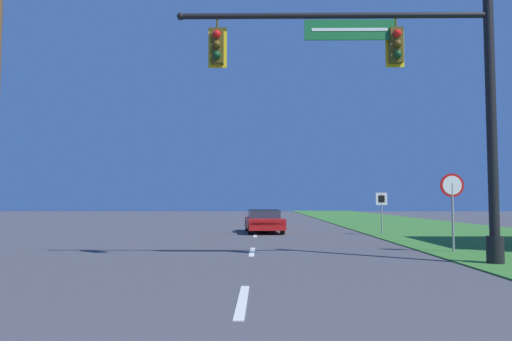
% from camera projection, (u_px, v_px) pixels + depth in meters
% --- Properties ---
extents(grass_verge_right, '(10.00, 110.00, 0.04)m').
position_uv_depth(grass_verge_right, '(420.00, 227.00, 32.06)').
color(grass_verge_right, '#38752D').
rests_on(grass_verge_right, ground).
extents(road_center_line, '(0.16, 34.80, 0.01)m').
position_uv_depth(road_center_line, '(255.00, 235.00, 24.20)').
color(road_center_line, silver).
rests_on(road_center_line, ground).
extents(signal_mast, '(8.59, 0.47, 7.48)m').
position_uv_depth(signal_mast, '(412.00, 93.00, 13.25)').
color(signal_mast, black).
rests_on(signal_mast, grass_verge_right).
extents(car_ahead, '(2.17, 4.70, 1.19)m').
position_uv_depth(car_ahead, '(264.00, 221.00, 26.45)').
color(car_ahead, black).
rests_on(car_ahead, ground).
extents(stop_sign, '(0.76, 0.07, 2.50)m').
position_uv_depth(stop_sign, '(452.00, 195.00, 16.00)').
color(stop_sign, gray).
rests_on(stop_sign, grass_verge_right).
extents(route_sign_post, '(0.55, 0.06, 2.03)m').
position_uv_depth(route_sign_post, '(382.00, 204.00, 24.39)').
color(route_sign_post, gray).
rests_on(route_sign_post, grass_verge_right).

